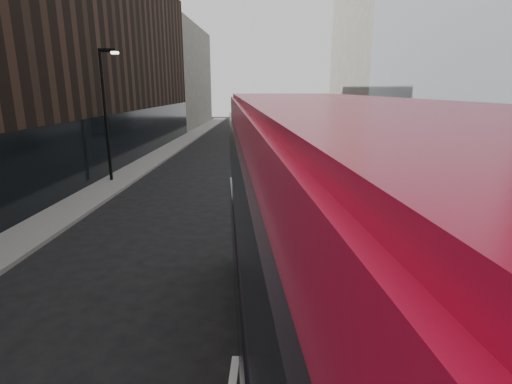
# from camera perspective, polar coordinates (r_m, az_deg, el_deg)

# --- Properties ---
(sidewalk_right) EXTENTS (3.00, 80.00, 0.15)m
(sidewalk_right) POSITION_cam_1_polar(r_m,az_deg,el_deg) (29.81, 15.44, 4.31)
(sidewalk_right) COLOR slate
(sidewalk_right) RESTS_ON ground
(sidewalk_left) EXTENTS (2.00, 80.00, 0.15)m
(sidewalk_left) POSITION_cam_1_polar(r_m,az_deg,el_deg) (30.28, -14.53, 4.52)
(sidewalk_left) COLOR slate
(sidewalk_left) RESTS_ON ground
(building_modern_block) EXTENTS (5.03, 22.00, 20.00)m
(building_modern_block) POSITION_cam_1_polar(r_m,az_deg,el_deg) (27.25, 27.91, 23.09)
(building_modern_block) COLOR #9DA1A7
(building_modern_block) RESTS_ON ground
(building_victorian) EXTENTS (6.50, 24.00, 21.00)m
(building_victorian) POSITION_cam_1_polar(r_m,az_deg,el_deg) (48.96, 15.71, 19.44)
(building_victorian) COLOR #5E5953
(building_victorian) RESTS_ON ground
(building_left_mid) EXTENTS (5.00, 24.00, 14.00)m
(building_left_mid) POSITION_cam_1_polar(r_m,az_deg,el_deg) (35.74, -18.56, 16.90)
(building_left_mid) COLOR black
(building_left_mid) RESTS_ON ground
(building_left_far) EXTENTS (5.00, 20.00, 13.00)m
(building_left_far) POSITION_cam_1_polar(r_m,az_deg,el_deg) (56.89, -10.58, 15.80)
(building_left_far) COLOR #5E5953
(building_left_far) RESTS_ON ground
(street_lamp) EXTENTS (1.06, 0.22, 7.00)m
(street_lamp) POSITION_cam_1_polar(r_m,az_deg,el_deg) (23.34, -20.62, 11.33)
(street_lamp) COLOR black
(street_lamp) RESTS_ON sidewalk_left
(red_bus) EXTENTS (4.34, 12.67, 5.02)m
(red_bus) POSITION_cam_1_polar(r_m,az_deg,el_deg) (6.21, 10.94, -8.28)
(red_bus) COLOR #B00A28
(red_bus) RESTS_ON ground
(grey_bus) EXTENTS (3.80, 10.61, 3.37)m
(grey_bus) POSITION_cam_1_polar(r_m,az_deg,el_deg) (48.05, 2.37, 10.66)
(grey_bus) COLOR black
(grey_bus) RESTS_ON ground
(car_a) EXTENTS (1.66, 3.98, 1.35)m
(car_a) POSITION_cam_1_polar(r_m,az_deg,el_deg) (17.29, 6.01, -0.50)
(car_a) COLOR black
(car_a) RESTS_ON ground
(car_b) EXTENTS (1.36, 3.85, 1.27)m
(car_b) POSITION_cam_1_polar(r_m,az_deg,el_deg) (25.80, 5.08, 4.49)
(car_b) COLOR gray
(car_b) RESTS_ON ground
(car_c) EXTENTS (2.58, 5.13, 1.43)m
(car_c) POSITION_cam_1_polar(r_m,az_deg,el_deg) (31.99, 5.31, 6.61)
(car_c) COLOR black
(car_c) RESTS_ON ground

